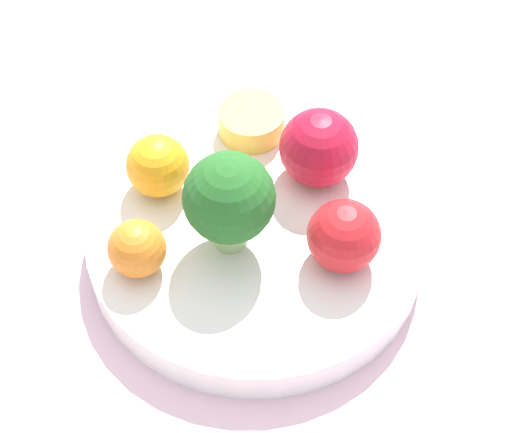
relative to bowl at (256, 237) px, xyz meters
name	(u,v)px	position (x,y,z in m)	size (l,w,h in m)	color
ground_plane	(256,264)	(0.00, 0.00, -0.03)	(6.00, 6.00, 0.00)	gray
table_surface	(256,256)	(0.00, 0.00, -0.02)	(1.20, 1.20, 0.02)	silver
bowl	(256,237)	(0.00, 0.00, 0.00)	(0.25, 0.25, 0.03)	white
broccoli	(229,200)	(0.02, 0.01, 0.06)	(0.06, 0.06, 0.08)	#99C17A
apple_red	(319,148)	(-0.06, -0.03, 0.04)	(0.06, 0.06, 0.06)	#B7142D
apple_green	(344,236)	(-0.05, 0.04, 0.04)	(0.05, 0.05, 0.05)	red
orange_front	(158,166)	(0.06, -0.06, 0.04)	(0.05, 0.05, 0.05)	orange
orange_back	(137,248)	(0.09, 0.01, 0.03)	(0.04, 0.04, 0.04)	orange
small_cup	(251,121)	(-0.02, -0.09, 0.03)	(0.05, 0.05, 0.02)	#F4CC4C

